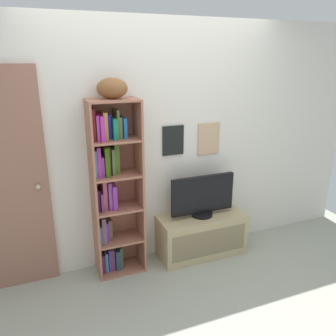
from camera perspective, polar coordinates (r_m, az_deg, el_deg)
The scene contains 6 objects.
ground at distance 3.12m, azimuth 6.12°, elevation -24.01°, with size 5.20×5.20×0.04m, color gray.
back_wall at distance 3.46m, azimuth -1.88°, elevation 3.81°, with size 4.80×0.08×2.43m.
bookshelf at distance 3.29m, azimuth -9.43°, elevation -3.30°, with size 0.46×0.30×1.71m.
football at distance 3.06m, azimuth -9.30°, elevation 12.95°, with size 0.27×0.18×0.18m, color brown.
tv_stand at distance 3.79m, azimuth 5.58°, elevation -11.00°, with size 0.94×0.38×0.46m.
television at distance 3.60m, azimuth 5.79°, elevation -4.76°, with size 0.70×0.22×0.44m.
Camera 1 is at (-1.14, -2.03, 2.06)m, focal length 36.60 mm.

